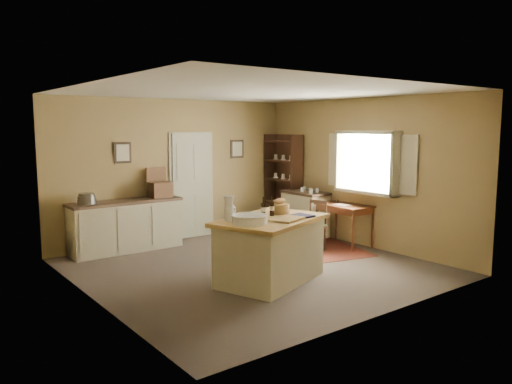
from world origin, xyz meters
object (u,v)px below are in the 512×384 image
Objects in this scene: right_cabinet at (305,213)px; work_island at (270,248)px; writing_desk at (344,210)px; desk_chair at (312,227)px; shelving_unit at (285,182)px; sideboard at (127,224)px.

work_island is at bearing -142.26° from right_cabinet.
desk_chair is (-0.76, 0.05, -0.24)m from writing_desk.
writing_desk is at bearing -94.70° from shelving_unit.
work_island reaches higher than writing_desk.
shelving_unit is (0.91, 1.81, 0.57)m from desk_chair.
sideboard reaches higher than desk_chair.
work_island is 2.15× the size of desk_chair.
shelving_unit is at bearing 51.58° from desk_chair.
shelving_unit is at bearing 26.65° from work_island.
right_cabinet is (2.43, 1.88, -0.02)m from work_island.
sideboard is 3.53m from shelving_unit.
right_cabinet is at bearing 90.01° from writing_desk.
writing_desk is 0.49× the size of shelving_unit.
desk_chair is 0.88× the size of right_cabinet.
writing_desk is 0.80m from desk_chair.
work_island is 3.04m from sideboard.
desk_chair is at bearing 8.55° from work_island.
work_island is 0.93× the size of shelving_unit.
desk_chair is at bearing 175.93° from writing_desk.
desk_chair reaches higher than writing_desk.
shelving_unit is at bearing 79.38° from right_cabinet.
writing_desk is at bearing -31.71° from sideboard.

